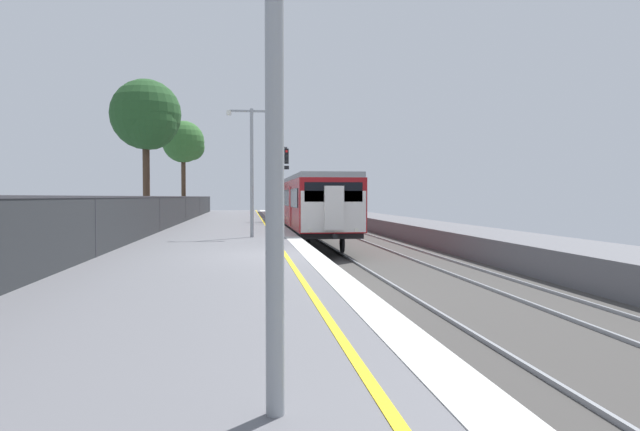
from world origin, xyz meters
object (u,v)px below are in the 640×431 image
commuter_train_at_platform (294,201)px  background_tree_left (185,143)px  signal_gantry (278,175)px  background_tree_centre (147,117)px  platform_lamp_near (274,1)px  speed_limit_sign (274,197)px  platform_lamp_mid (252,161)px

commuter_train_at_platform → background_tree_left: bearing=178.8°
signal_gantry → background_tree_centre: size_ratio=0.56×
background_tree_left → background_tree_centre: 7.85m
commuter_train_at_platform → platform_lamp_near: bearing=-94.7°
signal_gantry → speed_limit_sign: signal_gantry is taller
signal_gantry → platform_lamp_mid: platform_lamp_mid is taller
speed_limit_sign → platform_lamp_near: (-1.46, -31.35, 1.43)m
signal_gantry → platform_lamp_near: size_ratio=0.96×
background_tree_left → background_tree_centre: background_tree_centre is taller
background_tree_centre → background_tree_left: bearing=79.2°
background_tree_left → background_tree_centre: bearing=-100.8°
speed_limit_sign → background_tree_centre: background_tree_centre is taller
platform_lamp_mid → commuter_train_at_platform: bearing=80.9°
signal_gantry → background_tree_left: (-6.57, 5.58, 2.50)m
signal_gantry → platform_lamp_near: 34.64m
commuter_train_at_platform → signal_gantry: 5.89m
commuter_train_at_platform → platform_lamp_mid: size_ratio=8.12×
signal_gantry → background_tree_left: bearing=139.7°
commuter_train_at_platform → speed_limit_sign: bearing=-102.0°
signal_gantry → platform_lamp_mid: size_ratio=0.95×
commuter_train_at_platform → signal_gantry: signal_gantry is taller
background_tree_left → background_tree_centre: (-1.46, -7.66, 0.87)m
background_tree_centre → platform_lamp_near: bearing=-79.2°
background_tree_centre → signal_gantry: bearing=14.5°
commuter_train_at_platform → speed_limit_sign: (-1.85, -8.65, 0.36)m
platform_lamp_mid → background_tree_left: size_ratio=0.71×
signal_gantry → background_tree_centre: (-8.04, -2.08, 3.37)m
speed_limit_sign → background_tree_centre: size_ratio=0.29×
commuter_train_at_platform → platform_lamp_near: 40.18m
speed_limit_sign → platform_lamp_mid: (-1.46, -11.93, 1.45)m
platform_lamp_near → platform_lamp_mid: 19.42m
commuter_train_at_platform → background_tree_centre: size_ratio=4.76×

